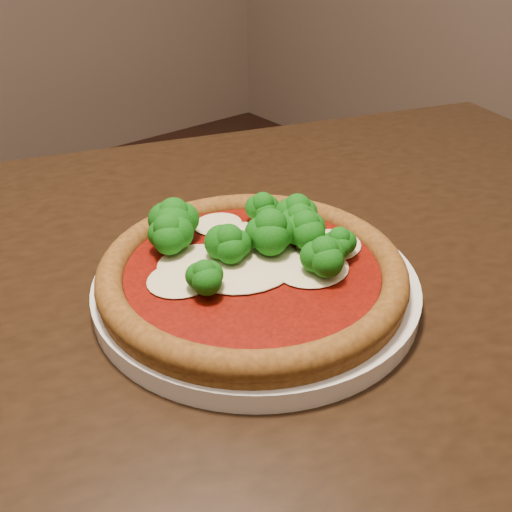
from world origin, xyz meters
TOP-DOWN VIEW (x-y plane):
  - dining_table at (0.16, -0.19)m, footprint 1.46×1.14m
  - plate at (0.22, -0.24)m, footprint 0.29×0.29m
  - pizza at (0.22, -0.24)m, footprint 0.27×0.27m

SIDE VIEW (x-z plane):
  - dining_table at x=0.16m, z-range 0.28..1.03m
  - plate at x=0.22m, z-range 0.75..0.77m
  - pizza at x=0.22m, z-range 0.75..0.82m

